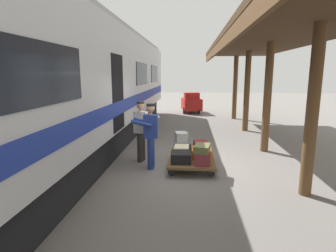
% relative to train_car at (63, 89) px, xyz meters
% --- Properties ---
extents(ground_plane, '(60.00, 60.00, 0.00)m').
position_rel_train_car_xyz_m(ground_plane, '(-3.43, 0.00, -2.06)').
color(ground_plane, slate).
extents(platform_canopy, '(3.20, 17.22, 3.56)m').
position_rel_train_car_xyz_m(platform_canopy, '(-5.74, -0.00, 1.21)').
color(platform_canopy, brown).
rests_on(platform_canopy, ground_plane).
extents(train_car, '(3.02, 20.98, 4.00)m').
position_rel_train_car_xyz_m(train_car, '(0.00, 0.00, 0.00)').
color(train_car, '#B7BABF').
rests_on(train_car, ground_plane).
extents(luggage_cart, '(1.18, 1.85, 0.27)m').
position_rel_train_car_xyz_m(luggage_cart, '(-3.46, 0.07, -1.83)').
color(luggage_cart, brown).
rests_on(luggage_cart, ground_plane).
extents(suitcase_burgundy_valise, '(0.39, 0.65, 0.29)m').
position_rel_train_car_xyz_m(suitcase_burgundy_valise, '(-3.73, 0.58, -1.64)').
color(suitcase_burgundy_valise, maroon).
rests_on(suitcase_burgundy_valise, luggage_cart).
extents(suitcase_black_hardshell, '(0.50, 0.51, 0.25)m').
position_rel_train_car_xyz_m(suitcase_black_hardshell, '(-3.20, 0.58, -1.66)').
color(suitcase_black_hardshell, black).
rests_on(suitcase_black_hardshell, luggage_cart).
extents(suitcase_orange_carryall, '(0.52, 0.62, 0.23)m').
position_rel_train_car_xyz_m(suitcase_orange_carryall, '(-3.73, 0.07, -1.68)').
color(suitcase_orange_carryall, '#CC6B23').
rests_on(suitcase_orange_carryall, luggage_cart).
extents(suitcase_cream_canvas, '(0.39, 0.52, 0.28)m').
position_rel_train_car_xyz_m(suitcase_cream_canvas, '(-3.20, 0.07, -1.65)').
color(suitcase_cream_canvas, beige).
rests_on(suitcase_cream_canvas, luggage_cart).
extents(suitcase_slate_roller, '(0.51, 0.54, 0.29)m').
position_rel_train_car_xyz_m(suitcase_slate_roller, '(-3.20, -0.44, -1.65)').
color(suitcase_slate_roller, '#4C515B').
rests_on(suitcase_slate_roller, luggage_cart).
extents(suitcase_maroon_trunk, '(0.43, 0.63, 0.29)m').
position_rel_train_car_xyz_m(suitcase_maroon_trunk, '(-3.73, -0.44, -1.65)').
color(suitcase_maroon_trunk, maroon).
rests_on(suitcase_maroon_trunk, luggage_cart).
extents(suitcase_gray_aluminum, '(0.40, 0.48, 0.26)m').
position_rel_train_car_xyz_m(suitcase_gray_aluminum, '(-3.17, -0.46, -1.37)').
color(suitcase_gray_aluminum, '#9EA0A5').
rests_on(suitcase_gray_aluminum, suitcase_slate_roller).
extents(suitcase_olive_duffel, '(0.44, 0.59, 0.17)m').
position_rel_train_car_xyz_m(suitcase_olive_duffel, '(-3.72, 0.62, -1.41)').
color(suitcase_olive_duffel, brown).
rests_on(suitcase_olive_duffel, suitcase_burgundy_valise).
extents(porter_in_overalls, '(0.67, 0.43, 1.70)m').
position_rel_train_car_xyz_m(porter_in_overalls, '(-2.38, 0.29, -1.14)').
color(porter_in_overalls, navy).
rests_on(porter_in_overalls, ground_plane).
extents(porter_by_door, '(0.71, 0.51, 1.70)m').
position_rel_train_car_xyz_m(porter_by_door, '(-2.06, -0.28, -1.14)').
color(porter_by_door, '#332D28').
rests_on(porter_by_door, ground_plane).
extents(baggage_tug, '(1.37, 1.86, 1.30)m').
position_rel_train_car_xyz_m(baggage_tug, '(-3.45, -10.39, -1.43)').
color(baggage_tug, '#B21E19').
rests_on(baggage_tug, ground_plane).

